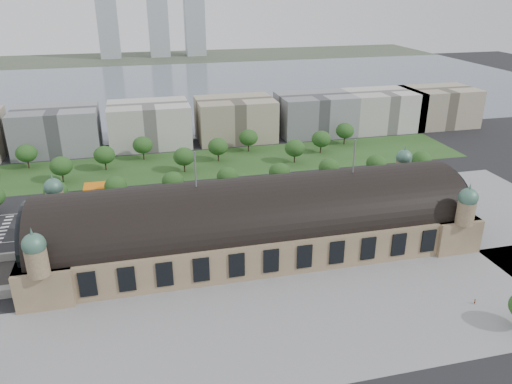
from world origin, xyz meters
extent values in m
plane|color=black|center=(0.00, 0.00, 0.00)|extent=(900.00, 900.00, 0.00)
cube|color=tan|center=(0.00, 0.00, 6.00)|extent=(150.00, 40.00, 12.00)
cube|color=tan|center=(-67.00, 0.00, 6.00)|extent=(16.00, 43.00, 12.00)
cube|color=tan|center=(67.00, 0.00, 6.00)|extent=(16.00, 43.00, 12.00)
cylinder|color=black|center=(0.00, 0.00, 12.00)|extent=(144.00, 37.60, 37.60)
cylinder|color=black|center=(-73.00, 0.00, 14.00)|extent=(1.20, 32.00, 32.00)
cylinder|color=black|center=(73.00, 0.00, 14.00)|extent=(1.20, 32.00, 32.00)
cylinder|color=tan|center=(-67.00, 21.00, 16.00)|extent=(6.00, 6.00, 8.00)
sphere|color=#46715E|center=(-67.00, 21.00, 21.50)|extent=(6.40, 6.40, 6.40)
cone|color=#46715E|center=(-67.00, 21.00, 25.50)|extent=(1.00, 1.00, 2.50)
cylinder|color=tan|center=(67.00, 21.00, 16.00)|extent=(6.00, 6.00, 8.00)
sphere|color=#46715E|center=(67.00, 21.00, 21.50)|extent=(6.40, 6.40, 6.40)
cone|color=#46715E|center=(67.00, 21.00, 25.50)|extent=(1.00, 1.00, 2.50)
cylinder|color=tan|center=(-67.00, -21.00, 16.00)|extent=(6.00, 6.00, 8.00)
sphere|color=#46715E|center=(-67.00, -21.00, 21.50)|extent=(6.40, 6.40, 6.40)
cone|color=#46715E|center=(-67.00, -21.00, 25.50)|extent=(1.00, 1.00, 2.50)
cylinder|color=tan|center=(67.00, -21.00, 16.00)|extent=(6.00, 6.00, 8.00)
sphere|color=#46715E|center=(67.00, -21.00, 21.50)|extent=(6.40, 6.40, 6.40)
cone|color=#46715E|center=(67.00, -21.00, 25.50)|extent=(1.00, 1.00, 2.50)
cylinder|color=#59595B|center=(-20.00, 0.00, 31.50)|extent=(0.50, 0.50, 12.00)
cylinder|color=#59595B|center=(35.00, 0.00, 31.50)|extent=(0.50, 0.50, 12.00)
cube|color=gray|center=(10.00, -44.00, 0.00)|extent=(190.00, 48.00, 0.12)
cube|color=gray|center=(103.00, 0.00, 0.00)|extent=(56.00, 100.00, 0.12)
cube|color=black|center=(-20.00, 38.00, 0.00)|extent=(260.00, 26.00, 0.10)
cube|color=#294A1D|center=(-15.00, 93.00, 0.00)|extent=(300.00, 45.00, 0.10)
cube|color=orange|center=(-55.00, 62.00, 4.70)|extent=(14.00, 9.00, 0.70)
cube|color=#59595B|center=(-53.00, 68.00, 1.60)|extent=(7.00, 5.00, 3.20)
cylinder|color=#59595B|center=(-60.50, 65.20, 2.20)|extent=(0.50, 0.50, 4.40)
cylinder|color=#59595B|center=(-49.50, 65.20, 2.20)|extent=(0.50, 0.50, 4.40)
cylinder|color=#59595B|center=(-60.50, 58.80, 2.20)|extent=(0.50, 0.50, 4.40)
cylinder|color=#59595B|center=(-49.50, 58.80, 2.20)|extent=(0.50, 0.50, 4.40)
cube|color=slate|center=(0.00, 298.00, 0.00)|extent=(700.00, 320.00, 0.08)
cube|color=#44513D|center=(0.00, 498.00, 0.00)|extent=(700.00, 120.00, 0.14)
cube|color=#9EA8B2|center=(-60.00, 508.00, 40.00)|extent=(24.00, 24.00, 80.00)
cube|color=#9EA8B2|center=(0.00, 508.00, 42.50)|extent=(24.00, 24.00, 85.00)
cube|color=#9EA8B2|center=(45.00, 508.00, 37.50)|extent=(24.00, 24.00, 75.00)
cube|color=gray|center=(-80.00, 133.00, 12.00)|extent=(45.00, 32.00, 24.00)
cube|color=beige|center=(-30.00, 133.00, 12.00)|extent=(45.00, 32.00, 24.00)
cube|color=tan|center=(20.00, 133.00, 12.00)|extent=(45.00, 32.00, 24.00)
cube|color=gray|center=(70.00, 133.00, 12.00)|extent=(45.00, 32.00, 24.00)
cube|color=beige|center=(115.00, 133.00, 12.00)|extent=(45.00, 32.00, 24.00)
cube|color=tan|center=(155.00, 133.00, 12.00)|extent=(45.00, 32.00, 24.00)
cylinder|color=#2D2116|center=(-72.00, 53.00, 2.16)|extent=(0.70, 0.70, 4.32)
ellipsoid|color=#194017|center=(-72.00, 53.00, 7.44)|extent=(9.60, 9.60, 8.16)
cylinder|color=#2D2116|center=(-48.00, 53.00, 2.16)|extent=(0.70, 0.70, 4.32)
ellipsoid|color=#194017|center=(-48.00, 53.00, 7.44)|extent=(9.60, 9.60, 8.16)
cylinder|color=#2D2116|center=(-24.00, 53.00, 2.16)|extent=(0.70, 0.70, 4.32)
ellipsoid|color=#194017|center=(-24.00, 53.00, 7.44)|extent=(9.60, 9.60, 8.16)
cylinder|color=#2D2116|center=(0.00, 53.00, 2.16)|extent=(0.70, 0.70, 4.32)
ellipsoid|color=#194017|center=(0.00, 53.00, 7.44)|extent=(9.60, 9.60, 8.16)
cylinder|color=#2D2116|center=(24.00, 53.00, 2.16)|extent=(0.70, 0.70, 4.32)
ellipsoid|color=#194017|center=(24.00, 53.00, 7.44)|extent=(9.60, 9.60, 8.16)
cylinder|color=#2D2116|center=(48.00, 53.00, 2.16)|extent=(0.70, 0.70, 4.32)
ellipsoid|color=#194017|center=(48.00, 53.00, 7.44)|extent=(9.60, 9.60, 8.16)
cylinder|color=#2D2116|center=(72.00, 53.00, 2.16)|extent=(0.70, 0.70, 4.32)
ellipsoid|color=#194017|center=(72.00, 53.00, 7.44)|extent=(9.60, 9.60, 8.16)
cylinder|color=#2D2116|center=(96.00, 53.00, 2.16)|extent=(0.70, 0.70, 4.32)
ellipsoid|color=#194017|center=(96.00, 53.00, 7.44)|extent=(9.60, 9.60, 8.16)
cylinder|color=#2D2116|center=(-92.00, 107.00, 2.34)|extent=(0.70, 0.70, 4.68)
ellipsoid|color=#194017|center=(-92.00, 107.00, 8.06)|extent=(10.40, 10.40, 8.84)
cylinder|color=#2D2116|center=(-73.00, 83.00, 2.34)|extent=(0.70, 0.70, 4.68)
ellipsoid|color=#194017|center=(-73.00, 83.00, 8.06)|extent=(10.40, 10.40, 8.84)
cylinder|color=#2D2116|center=(-54.00, 95.00, 2.34)|extent=(0.70, 0.70, 4.68)
ellipsoid|color=#194017|center=(-54.00, 95.00, 8.06)|extent=(10.40, 10.40, 8.84)
cylinder|color=#2D2116|center=(-35.00, 107.00, 2.34)|extent=(0.70, 0.70, 4.68)
ellipsoid|color=#194017|center=(-35.00, 107.00, 8.06)|extent=(10.40, 10.40, 8.84)
cylinder|color=#2D2116|center=(-16.00, 83.00, 2.34)|extent=(0.70, 0.70, 4.68)
ellipsoid|color=#194017|center=(-16.00, 83.00, 8.06)|extent=(10.40, 10.40, 8.84)
cylinder|color=#2D2116|center=(3.00, 95.00, 2.34)|extent=(0.70, 0.70, 4.68)
ellipsoid|color=#194017|center=(3.00, 95.00, 8.06)|extent=(10.40, 10.40, 8.84)
cylinder|color=#2D2116|center=(22.00, 107.00, 2.34)|extent=(0.70, 0.70, 4.68)
ellipsoid|color=#194017|center=(22.00, 107.00, 8.06)|extent=(10.40, 10.40, 8.84)
cylinder|color=#2D2116|center=(41.00, 83.00, 2.34)|extent=(0.70, 0.70, 4.68)
ellipsoid|color=#194017|center=(41.00, 83.00, 8.06)|extent=(10.40, 10.40, 8.84)
cylinder|color=#2D2116|center=(60.00, 95.00, 2.34)|extent=(0.70, 0.70, 4.68)
ellipsoid|color=#194017|center=(60.00, 95.00, 8.06)|extent=(10.40, 10.40, 8.84)
cylinder|color=#2D2116|center=(79.00, 107.00, 2.34)|extent=(0.70, 0.70, 4.68)
ellipsoid|color=#194017|center=(79.00, 107.00, 8.06)|extent=(10.40, 10.40, 8.84)
imported|color=gray|center=(-84.36, 46.20, 0.76)|extent=(4.73, 2.02, 1.52)
imported|color=black|center=(-49.09, 37.25, 0.75)|extent=(5.67, 3.12, 1.50)
imported|color=maroon|center=(-17.50, 41.50, 0.70)|extent=(5.01, 2.48, 1.40)
imported|color=#191B46|center=(19.75, 31.95, 0.70)|extent=(4.19, 1.93, 1.39)
imported|color=slate|center=(22.99, 37.19, 0.69)|extent=(4.28, 1.78, 1.38)
imported|color=silver|center=(76.16, 33.84, 0.71)|extent=(5.20, 2.61, 1.41)
imported|color=black|center=(-57.94, 21.00, 0.76)|extent=(4.80, 3.64, 1.51)
imported|color=maroon|center=(-63.55, 21.00, 0.72)|extent=(5.59, 4.98, 1.44)
imported|color=#172141|center=(-58.17, 21.00, 0.82)|extent=(6.05, 4.77, 1.64)
imported|color=#515558|center=(-53.88, 25.00, 0.82)|extent=(5.20, 3.63, 1.64)
imported|color=silver|center=(-47.25, 21.00, 0.64)|extent=(4.02, 3.18, 1.28)
imported|color=gray|center=(-43.06, 25.00, 0.66)|extent=(5.25, 4.14, 1.33)
imported|color=black|center=(-18.00, 21.00, 0.80)|extent=(5.85, 4.90, 1.60)
imported|color=red|center=(-25.00, 29.13, 1.67)|extent=(12.06, 3.11, 3.34)
imported|color=silver|center=(13.62, 32.00, 1.89)|extent=(13.78, 4.35, 3.78)
imported|color=silver|center=(36.83, 29.16, 1.59)|extent=(11.57, 3.54, 3.18)
imported|color=gray|center=(54.35, -47.50, 0.84)|extent=(0.55, 0.70, 1.67)
camera|label=1|loc=(-36.79, -150.48, 87.04)|focal=35.00mm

